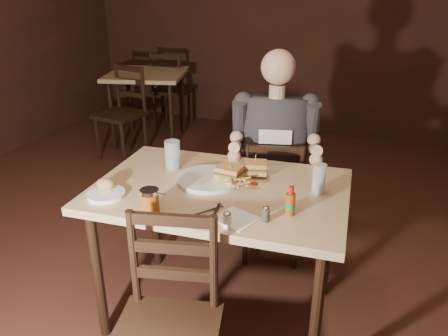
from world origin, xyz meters
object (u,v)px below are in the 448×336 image
at_px(bg_chair_far, 173,90).
at_px(dinner_plate, 209,180).
at_px(syrup_dispenser, 150,201).
at_px(bg_chair_near, 119,114).
at_px(glass_right, 319,179).
at_px(diner, 275,130).
at_px(bg_table, 147,81).
at_px(chair_far, 272,197).
at_px(side_plate, 106,195).
at_px(hot_sauce, 291,200).
at_px(main_table, 220,202).
at_px(glass_left, 173,155).

height_order(bg_chair_far, dinner_plate, bg_chair_far).
bearing_deg(syrup_dispenser, bg_chair_near, 122.75).
distance_m(bg_chair_far, glass_right, 3.58).
bearing_deg(diner, bg_table, 122.32).
height_order(bg_chair_near, syrup_dispenser, bg_chair_near).
relative_size(chair_far, syrup_dispenser, 7.86).
relative_size(diner, glass_right, 6.32).
height_order(dinner_plate, syrup_dispenser, syrup_dispenser).
relative_size(chair_far, bg_chair_far, 0.91).
relative_size(bg_chair_near, glass_right, 6.30).
distance_m(syrup_dispenser, side_plate, 0.28).
height_order(hot_sauce, syrup_dispenser, hot_sauce).
xyz_separation_m(main_table, glass_right, (0.45, 0.12, 0.15)).
distance_m(main_table, hot_sauce, 0.43).
xyz_separation_m(bg_chair_far, glass_left, (1.51, -2.72, 0.39)).
bearing_deg(bg_table, glass_left, -55.15).
xyz_separation_m(main_table, bg_chair_far, (-1.84, 2.84, -0.23)).
relative_size(bg_chair_far, syrup_dispenser, 8.66).
bearing_deg(main_table, glass_left, 159.80).
relative_size(glass_left, side_plate, 0.88).
bearing_deg(bg_chair_far, chair_far, 124.30).
distance_m(bg_table, dinner_plate, 2.86).
xyz_separation_m(chair_far, glass_right, (0.37, -0.53, 0.42)).
bearing_deg(dinner_plate, bg_table, 127.98).
height_order(main_table, bg_chair_near, bg_chair_near).
height_order(bg_table, syrup_dispenser, syrup_dispenser).
relative_size(main_table, bg_chair_far, 1.40).
distance_m(main_table, diner, 0.64).
xyz_separation_m(bg_chair_far, hot_sauce, (2.22, -2.97, 0.38)).
bearing_deg(main_table, syrup_dispenser, -118.11).
xyz_separation_m(dinner_plate, syrup_dispenser, (-0.11, -0.38, 0.04)).
distance_m(main_table, bg_table, 2.94).
bearing_deg(bg_chair_far, bg_table, 83.12).
bearing_deg(side_plate, bg_chair_near, 124.23).
height_order(main_table, syrup_dispenser, syrup_dispenser).
relative_size(main_table, hot_sauce, 9.68).
relative_size(main_table, dinner_plate, 4.11).
bearing_deg(bg_chair_far, glass_left, 112.18).
xyz_separation_m(main_table, bg_chair_near, (-1.84, 1.74, -0.24)).
distance_m(chair_far, hot_sauce, 0.94).
xyz_separation_m(bg_chair_near, dinner_plate, (1.76, -1.71, 0.33)).
height_order(bg_table, glass_left, glass_left).
bearing_deg(bg_chair_near, side_plate, -48.60).
distance_m(bg_chair_near, diner, 2.28).
bearing_deg(bg_chair_far, glass_right, 123.13).
bearing_deg(main_table, chair_far, 82.86).
bearing_deg(chair_far, diner, 90.00).
bearing_deg(hot_sauce, glass_left, 160.37).
bearing_deg(main_table, dinner_plate, 154.45).
height_order(bg_chair_far, side_plate, bg_chair_far).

